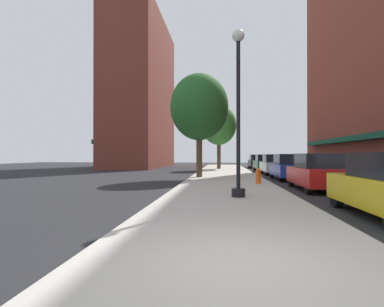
# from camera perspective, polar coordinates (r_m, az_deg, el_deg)

# --- Properties ---
(ground_plane) EXTENTS (90.00, 90.00, 0.00)m
(ground_plane) POSITION_cam_1_polar(r_m,az_deg,el_deg) (22.73, 16.31, -4.30)
(ground_plane) COLOR #232326
(sidewalk_slab) EXTENTS (4.80, 50.00, 0.12)m
(sidewalk_slab) POSITION_cam_1_polar(r_m,az_deg,el_deg) (23.32, 6.11, -4.06)
(sidewalk_slab) COLOR #B7B2A8
(sidewalk_slab) RESTS_ON ground
(building_far_background) EXTENTS (6.80, 18.00, 19.76)m
(building_far_background) POSITION_cam_1_polar(r_m,az_deg,el_deg) (43.44, -9.13, 10.67)
(building_far_background) COLOR brown
(building_far_background) RESTS_ON ground
(lamppost) EXTENTS (0.48, 0.48, 5.90)m
(lamppost) POSITION_cam_1_polar(r_m,az_deg,el_deg) (11.19, 8.45, 8.01)
(lamppost) COLOR black
(lamppost) RESTS_ON sidewalk_slab
(fire_hydrant) EXTENTS (0.33, 0.26, 0.79)m
(fire_hydrant) POSITION_cam_1_polar(r_m,az_deg,el_deg) (16.45, 12.02, -4.02)
(fire_hydrant) COLOR #E05614
(fire_hydrant) RESTS_ON sidewalk_slab
(parking_meter_near) EXTENTS (0.14, 0.09, 1.31)m
(parking_meter_near) POSITION_cam_1_polar(r_m,az_deg,el_deg) (24.13, 10.97, -1.81)
(parking_meter_near) COLOR slate
(parking_meter_near) RESTS_ON sidewalk_slab
(tree_near) EXTENTS (3.93, 3.93, 7.00)m
(tree_near) POSITION_cam_1_polar(r_m,az_deg,el_deg) (21.35, 1.33, 8.45)
(tree_near) COLOR #4C3823
(tree_near) RESTS_ON sidewalk_slab
(tree_mid) EXTENTS (3.79, 3.79, 6.95)m
(tree_mid) POSITION_cam_1_polar(r_m,az_deg,el_deg) (34.37, 4.92, 5.16)
(tree_mid) COLOR #4C3823
(tree_mid) RESTS_ON sidewalk_slab
(car_red) EXTENTS (1.80, 4.30, 1.66)m
(car_red) POSITION_cam_1_polar(r_m,az_deg,el_deg) (15.14, 21.85, -3.22)
(car_red) COLOR black
(car_red) RESTS_ON ground
(car_blue) EXTENTS (1.80, 4.30, 1.66)m
(car_blue) POSITION_cam_1_polar(r_m,az_deg,el_deg) (20.97, 17.20, -2.42)
(car_blue) COLOR black
(car_blue) RESTS_ON ground
(car_white) EXTENTS (1.80, 4.30, 1.66)m
(car_white) POSITION_cam_1_polar(r_m,az_deg,el_deg) (26.58, 14.70, -1.97)
(car_white) COLOR black
(car_white) RESTS_ON ground
(car_green) EXTENTS (1.80, 4.30, 1.66)m
(car_green) POSITION_cam_1_polar(r_m,az_deg,el_deg) (32.21, 13.07, -1.68)
(car_green) COLOR black
(car_green) RESTS_ON ground
(car_black) EXTENTS (1.80, 4.30, 1.66)m
(car_black) POSITION_cam_1_polar(r_m,az_deg,el_deg) (39.16, 11.71, -1.44)
(car_black) COLOR black
(car_black) RESTS_ON ground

